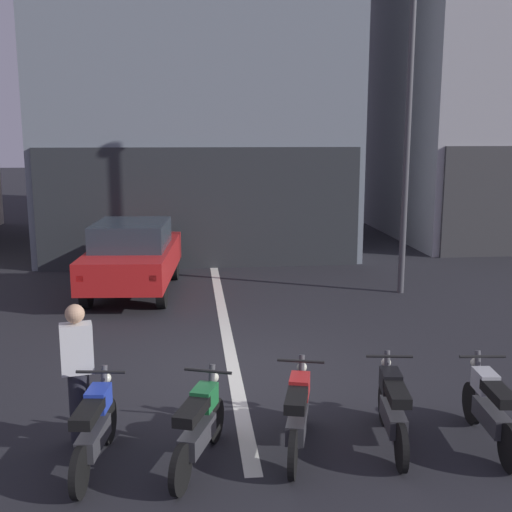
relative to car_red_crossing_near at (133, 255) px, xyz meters
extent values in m
plane|color=#232328|center=(1.90, -5.07, -0.89)|extent=(120.00, 120.00, 0.00)
cube|color=silver|center=(1.90, 0.93, -0.88)|extent=(0.20, 18.00, 0.01)
cube|color=#292C30|center=(1.57, 2.57, 0.71)|extent=(8.52, 0.10, 3.20)
cylinder|color=black|center=(-0.67, 1.39, -0.57)|extent=(0.23, 0.65, 0.64)
cylinder|color=black|center=(0.88, 1.27, -0.57)|extent=(0.23, 0.65, 0.64)
cylinder|color=black|center=(-0.87, -1.20, -0.57)|extent=(0.23, 0.65, 0.64)
cylinder|color=black|center=(0.67, -1.32, -0.57)|extent=(0.23, 0.65, 0.64)
cube|color=red|center=(0.00, 0.04, -0.14)|extent=(2.07, 4.22, 0.66)
cube|color=#2D3842|center=(-0.01, -0.11, 0.47)|extent=(1.70, 2.08, 0.56)
cube|color=red|center=(-0.86, -1.92, -0.09)|extent=(0.14, 0.07, 0.12)
cube|color=red|center=(0.55, -2.03, -0.09)|extent=(0.14, 0.07, 0.12)
cylinder|color=#47474C|center=(6.01, -0.57, 2.27)|extent=(0.14, 0.14, 6.31)
cylinder|color=black|center=(0.29, -7.10, -0.63)|extent=(0.14, 0.52, 0.52)
cylinder|color=black|center=(0.14, -8.24, -0.63)|extent=(0.14, 0.52, 0.52)
cube|color=#38383D|center=(0.21, -7.72, -0.52)|extent=(0.29, 0.76, 0.22)
cube|color=black|center=(0.19, -7.87, -0.17)|extent=(0.29, 0.62, 0.12)
cube|color=#233DB7|center=(0.24, -7.46, -0.19)|extent=(0.26, 0.39, 0.24)
cylinder|color=#4C4C51|center=(0.27, -7.25, -0.25)|extent=(0.10, 0.24, 0.70)
cylinder|color=black|center=(0.26, -7.33, 0.07)|extent=(0.55, 0.11, 0.04)
sphere|color=silver|center=(0.29, -7.12, -0.09)|extent=(0.12, 0.12, 0.12)
cylinder|color=black|center=(1.53, -7.21, -0.63)|extent=(0.24, 0.51, 0.52)
cylinder|color=black|center=(1.14, -8.29, -0.63)|extent=(0.24, 0.51, 0.52)
cube|color=#38383D|center=(1.31, -7.79, -0.52)|extent=(0.44, 0.76, 0.22)
cube|color=black|center=(1.26, -7.94, -0.17)|extent=(0.41, 0.64, 0.12)
cube|color=#1E7238|center=(1.40, -7.55, -0.19)|extent=(0.33, 0.41, 0.24)
cylinder|color=#4C4C51|center=(1.48, -7.35, -0.25)|extent=(0.15, 0.25, 0.70)
cylinder|color=black|center=(1.45, -7.42, 0.07)|extent=(0.53, 0.22, 0.04)
sphere|color=silver|center=(1.52, -7.23, -0.09)|extent=(0.12, 0.12, 0.12)
cylinder|color=black|center=(2.59, -7.00, -0.63)|extent=(0.20, 0.52, 0.52)
cylinder|color=black|center=(2.30, -8.11, -0.63)|extent=(0.20, 0.52, 0.52)
cube|color=#38383D|center=(2.43, -7.60, -0.52)|extent=(0.38, 0.76, 0.22)
cube|color=black|center=(2.40, -7.75, -0.17)|extent=(0.36, 0.64, 0.12)
cube|color=red|center=(2.50, -7.35, -0.19)|extent=(0.30, 0.40, 0.24)
cylinder|color=#4C4C51|center=(2.55, -7.14, -0.25)|extent=(0.13, 0.25, 0.70)
cylinder|color=black|center=(2.53, -7.22, 0.07)|extent=(0.54, 0.17, 0.04)
sphere|color=silver|center=(2.59, -7.02, -0.09)|extent=(0.12, 0.12, 0.12)
cylinder|color=black|center=(3.64, -6.95, -0.63)|extent=(0.14, 0.52, 0.52)
cylinder|color=black|center=(3.48, -8.08, -0.63)|extent=(0.14, 0.52, 0.52)
cube|color=#38383D|center=(3.56, -7.56, -0.52)|extent=(0.30, 0.76, 0.22)
cube|color=black|center=(3.53, -7.72, -0.17)|extent=(0.30, 0.63, 0.12)
cube|color=black|center=(3.59, -7.31, -0.19)|extent=(0.27, 0.39, 0.24)
cylinder|color=#4C4C51|center=(3.62, -7.09, -0.25)|extent=(0.10, 0.24, 0.70)
cylinder|color=black|center=(3.61, -7.17, 0.07)|extent=(0.55, 0.11, 0.04)
sphere|color=silver|center=(3.64, -6.97, -0.09)|extent=(0.12, 0.12, 0.12)
cylinder|color=black|center=(4.73, -7.07, -0.63)|extent=(0.12, 0.52, 0.52)
cylinder|color=black|center=(4.63, -8.21, -0.63)|extent=(0.12, 0.52, 0.52)
cube|color=#38383D|center=(4.67, -7.69, -0.52)|extent=(0.26, 0.75, 0.22)
cube|color=black|center=(4.66, -7.85, -0.17)|extent=(0.27, 0.62, 0.12)
cube|color=#B2B5BA|center=(4.70, -7.43, -0.19)|extent=(0.25, 0.38, 0.24)
cylinder|color=#4C4C51|center=(4.72, -7.22, -0.25)|extent=(0.09, 0.24, 0.70)
cylinder|color=black|center=(4.71, -7.30, 0.07)|extent=(0.55, 0.08, 0.04)
sphere|color=silver|center=(4.73, -7.09, -0.09)|extent=(0.12, 0.12, 0.12)
cylinder|color=#23232D|center=(-0.03, -7.07, -0.46)|extent=(0.24, 0.24, 0.86)
cube|color=silver|center=(-0.03, -7.07, 0.26)|extent=(0.40, 0.29, 0.58)
sphere|color=tan|center=(-0.03, -7.07, 0.67)|extent=(0.22, 0.22, 0.22)
camera|label=1|loc=(1.28, -14.12, 2.68)|focal=44.44mm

